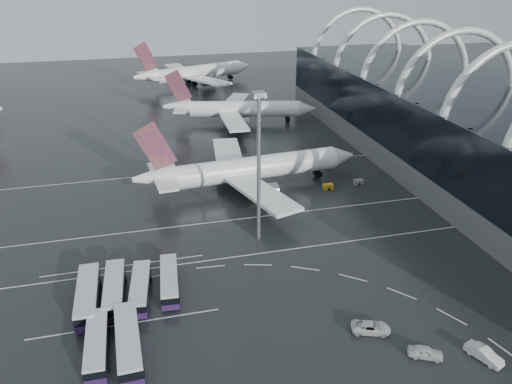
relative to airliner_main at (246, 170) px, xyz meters
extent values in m
plane|color=black|center=(-4.67, -27.09, -4.60)|extent=(420.00, 420.00, 0.00)
cube|color=#5D6063|center=(57.33, -7.09, -1.60)|extent=(42.00, 160.00, 6.00)
cube|color=black|center=(57.33, -7.09, 8.40)|extent=(42.00, 160.00, 14.00)
torus|color=silver|center=(53.33, -18.09, 13.40)|extent=(33.80, 1.80, 33.80)
torus|color=silver|center=(53.33, 0.91, 13.40)|extent=(33.80, 1.80, 33.80)
torus|color=silver|center=(53.33, 19.91, 13.40)|extent=(33.80, 1.80, 33.80)
torus|color=silver|center=(53.33, 38.91, 13.40)|extent=(33.80, 1.80, 33.80)
torus|color=silver|center=(53.33, 57.91, 13.40)|extent=(33.80, 1.80, 33.80)
cube|color=silver|center=(-4.67, -29.09, -4.59)|extent=(120.00, 0.25, 0.01)
cube|color=silver|center=(-4.67, -15.09, -4.59)|extent=(120.00, 0.25, 0.01)
cube|color=silver|center=(-4.67, 12.91, -4.59)|extent=(120.00, 0.25, 0.01)
cube|color=silver|center=(-28.67, -43.09, -4.59)|extent=(28.00, 0.25, 0.01)
cube|color=silver|center=(-28.67, -27.09, -4.59)|extent=(28.00, 0.25, 0.01)
cylinder|color=white|center=(2.75, 0.25, 0.17)|extent=(39.36, 8.87, 5.42)
cone|color=white|center=(24.99, 2.23, 0.17)|extent=(6.07, 5.90, 5.42)
cone|color=white|center=(-21.34, -1.91, 1.10)|extent=(9.79, 6.23, 5.42)
cube|color=#501864|center=(-20.41, -1.82, 8.02)|extent=(9.02, 1.36, 11.49)
cube|color=white|center=(-19.48, -1.74, 1.10)|extent=(5.69, 17.13, 0.47)
cube|color=white|center=(0.07, -11.72, -0.39)|extent=(13.13, 24.26, 0.75)
cube|color=white|center=(-2.01, 11.55, -0.39)|extent=(9.30, 23.99, 0.75)
cylinder|color=slate|center=(2.57, -8.22, -2.08)|extent=(5.40, 3.62, 3.18)
cylinder|color=slate|center=(1.08, 8.54, -2.08)|extent=(5.40, 3.62, 3.18)
cube|color=black|center=(-0.97, -0.09, -3.57)|extent=(11.70, 6.96, 2.06)
cylinder|color=white|center=(11.46, 51.05, -0.10)|extent=(35.82, 13.18, 5.12)
cone|color=white|center=(31.36, 46.34, -0.10)|extent=(6.33, 6.20, 5.12)
cone|color=white|center=(-10.16, 56.16, 0.79)|extent=(9.77, 7.02, 5.12)
cube|color=#501864|center=(-9.30, 55.96, 7.32)|extent=(8.40, 2.47, 10.85)
cube|color=white|center=(-8.44, 55.76, 0.79)|extent=(7.52, 16.38, 0.44)
cube|color=white|center=(5.48, 41.12, -0.63)|extent=(6.68, 22.21, 0.71)
cube|color=white|center=(10.56, 62.60, -0.63)|extent=(15.02, 22.59, 0.71)
cylinder|color=slate|center=(8.77, 43.52, -2.22)|extent=(5.42, 4.04, 3.00)
cylinder|color=slate|center=(12.43, 58.98, -2.22)|extent=(5.42, 4.04, 3.00)
cube|color=black|center=(8.02, 51.86, -3.63)|extent=(11.61, 7.94, 1.94)
cylinder|color=white|center=(5.26, 110.59, 0.52)|extent=(38.70, 18.48, 5.82)
cone|color=white|center=(26.48, 118.09, 0.52)|extent=(7.61, 7.49, 5.82)
cone|color=white|center=(-17.85, 102.41, 1.52)|extent=(11.39, 8.83, 5.82)
cube|color=#501864|center=(-16.90, 102.75, 8.94)|extent=(9.31, 3.79, 12.33)
cube|color=white|center=(-15.95, 103.08, 1.52)|extent=(10.27, 18.52, 0.50)
cube|color=white|center=(5.66, 97.43, -0.09)|extent=(19.08, 25.05, 0.80)
cube|color=white|center=(-2.70, 121.07, -0.09)|extent=(10.22, 25.77, 0.80)
cylinder|color=slate|center=(7.32, 101.74, -1.89)|extent=(6.34, 5.05, 3.41)
cylinder|color=slate|center=(1.31, 118.76, -1.89)|extent=(6.34, 5.05, 3.41)
cube|color=black|center=(1.48, 109.25, -3.50)|extent=(13.49, 10.06, 2.21)
cube|color=#301542|center=(-34.04, -37.32, -3.64)|extent=(3.22, 13.92, 1.18)
cube|color=black|center=(-34.04, -37.32, -2.36)|extent=(3.28, 13.64, 1.39)
cube|color=silver|center=(-34.04, -37.32, -1.42)|extent=(3.22, 13.92, 0.48)
cylinder|color=black|center=(-32.59, -41.78, -4.06)|extent=(0.38, 1.07, 1.07)
cylinder|color=black|center=(-35.57, -41.75, -4.06)|extent=(0.38, 1.07, 1.07)
cylinder|color=black|center=(-32.51, -32.89, -4.06)|extent=(0.38, 1.07, 1.07)
cylinder|color=black|center=(-35.49, -32.86, -4.06)|extent=(0.38, 1.07, 1.07)
cube|color=#301542|center=(-30.06, -36.45, -3.69)|extent=(3.49, 13.25, 1.11)
cube|color=black|center=(-30.06, -36.45, -2.48)|extent=(3.53, 12.99, 1.31)
cube|color=silver|center=(-30.06, -36.45, -1.59)|extent=(3.49, 13.25, 0.45)
cylinder|color=black|center=(-28.84, -40.71, -4.09)|extent=(0.40, 1.02, 1.01)
cylinder|color=black|center=(-31.65, -40.59, -4.09)|extent=(0.40, 1.02, 1.01)
cylinder|color=black|center=(-28.48, -32.31, -4.09)|extent=(0.40, 1.02, 1.01)
cylinder|color=black|center=(-31.29, -32.19, -4.09)|extent=(0.40, 1.02, 1.01)
cube|color=#301542|center=(-26.08, -36.90, -3.76)|extent=(4.03, 12.37, 1.03)
cube|color=black|center=(-26.08, -36.90, -2.64)|extent=(4.06, 12.14, 1.21)
cube|color=silver|center=(-26.08, -36.90, -1.82)|extent=(4.03, 12.37, 0.42)
cylinder|color=black|center=(-25.22, -40.90, -4.13)|extent=(0.43, 0.96, 0.93)
cylinder|color=black|center=(-27.80, -40.62, -4.13)|extent=(0.43, 0.96, 0.93)
cylinder|color=black|center=(-24.36, -33.18, -4.13)|extent=(0.43, 0.96, 0.93)
cylinder|color=black|center=(-26.95, -32.89, -4.13)|extent=(0.43, 0.96, 0.93)
cube|color=#301542|center=(-21.41, -36.01, -3.76)|extent=(3.56, 12.29, 1.03)
cube|color=black|center=(-21.41, -36.01, -2.64)|extent=(3.60, 12.05, 1.21)
cube|color=silver|center=(-21.41, -36.01, -1.82)|extent=(3.56, 12.29, 0.42)
cylinder|color=black|center=(-20.39, -39.97, -4.13)|extent=(0.39, 0.95, 0.93)
cylinder|color=black|center=(-22.98, -39.78, -4.13)|extent=(0.39, 0.95, 0.93)
cylinder|color=black|center=(-19.83, -32.23, -4.13)|extent=(0.39, 0.95, 0.93)
cylinder|color=black|center=(-22.42, -32.04, -4.13)|extent=(0.39, 0.95, 0.93)
cube|color=#301542|center=(-32.35, -48.57, -3.74)|extent=(2.85, 12.42, 1.05)
cube|color=black|center=(-32.35, -48.57, -2.60)|extent=(2.91, 12.17, 1.24)
cube|color=silver|center=(-32.35, -48.57, -1.76)|extent=(2.85, 12.42, 0.43)
cylinder|color=black|center=(-31.05, -52.55, -4.12)|extent=(0.34, 0.96, 0.95)
cylinder|color=black|center=(-33.71, -52.53, -4.12)|extent=(0.34, 0.96, 0.95)
cylinder|color=black|center=(-31.00, -44.61, -4.12)|extent=(0.34, 0.96, 0.95)
cylinder|color=black|center=(-33.65, -44.59, -4.12)|extent=(0.34, 0.96, 0.95)
cube|color=#301542|center=(-28.18, -49.38, -3.64)|extent=(3.60, 13.99, 1.17)
cube|color=black|center=(-28.18, -49.38, -2.36)|extent=(3.65, 13.71, 1.39)
cube|color=silver|center=(-28.18, -49.38, -1.42)|extent=(3.60, 13.99, 0.48)
cylinder|color=black|center=(-26.54, -53.76, -4.07)|extent=(0.41, 1.08, 1.07)
cylinder|color=black|center=(-29.51, -53.87, -4.07)|extent=(0.41, 1.08, 1.07)
cylinder|color=black|center=(-26.86, -44.88, -4.07)|extent=(0.41, 1.08, 1.07)
cylinder|color=black|center=(-29.83, -44.99, -4.07)|extent=(0.41, 1.08, 1.07)
imported|color=silver|center=(5.87, -53.58, -3.81)|extent=(6.22, 4.30, 1.58)
imported|color=silver|center=(10.78, -60.05, -3.80)|extent=(5.04, 3.83, 1.60)
imported|color=silver|center=(18.20, -62.36, -3.75)|extent=(3.65, 5.48, 1.71)
cylinder|color=gray|center=(-3.20, -23.74, 9.40)|extent=(0.70, 0.70, 28.00)
cube|color=gray|center=(-3.20, -23.74, 23.70)|extent=(2.20, 2.20, 0.80)
cube|color=silver|center=(-3.20, -23.74, 23.40)|extent=(2.00, 2.00, 0.40)
cube|color=#B68118|center=(18.38, -5.59, -3.96)|extent=(2.33, 1.38, 1.27)
cube|color=slate|center=(23.51, 7.04, -4.00)|extent=(2.20, 1.30, 1.20)
cube|color=#B68118|center=(0.14, -5.92, -4.00)|extent=(2.19, 1.29, 1.19)
cube|color=slate|center=(26.54, -4.78, -4.00)|extent=(2.19, 1.29, 1.19)
cube|color=#B68118|center=(13.56, 9.81, -4.00)|extent=(2.19, 1.29, 1.19)
camera|label=1|loc=(-24.33, -104.74, 44.52)|focal=35.00mm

